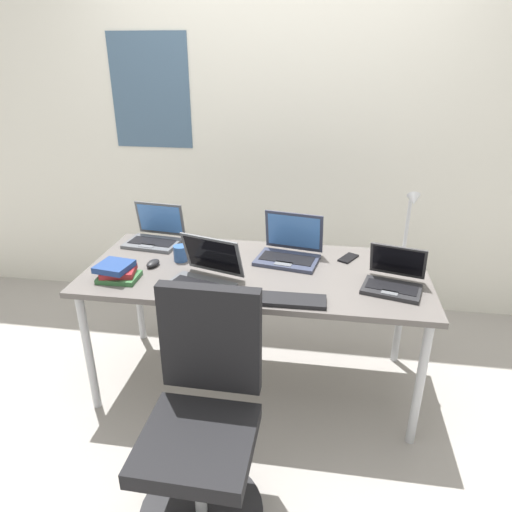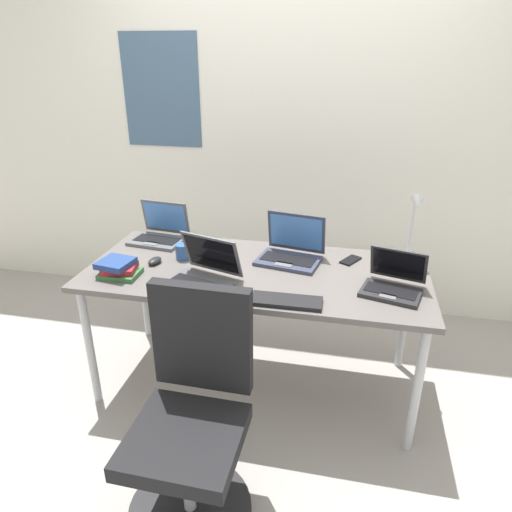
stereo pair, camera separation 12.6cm
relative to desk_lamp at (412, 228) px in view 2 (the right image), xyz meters
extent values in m
plane|color=gray|center=(-0.80, -0.28, -0.94)|extent=(12.00, 12.00, 0.00)
cube|color=silver|center=(-0.80, 0.82, 0.36)|extent=(6.00, 0.12, 2.60)
cube|color=#3F5972|center=(-1.70, 0.76, 0.61)|extent=(0.56, 0.01, 0.76)
cube|color=#595451|center=(-0.80, -0.28, -0.21)|extent=(1.80, 0.80, 0.03)
cylinder|color=#B2B5BA|center=(-1.64, -0.62, -0.58)|extent=(0.04, 0.04, 0.71)
cylinder|color=#B2B5BA|center=(0.04, -0.62, -0.58)|extent=(0.04, 0.04, 0.71)
cylinder|color=#B2B5BA|center=(-1.64, 0.06, -0.58)|extent=(0.04, 0.04, 0.71)
cylinder|color=#B2B5BA|center=(0.04, 0.06, -0.58)|extent=(0.04, 0.04, 0.71)
cylinder|color=silver|center=(0.00, 0.03, -0.19)|extent=(0.12, 0.12, 0.02)
cylinder|color=silver|center=(0.00, 0.03, -0.01)|extent=(0.02, 0.02, 0.34)
cylinder|color=silver|center=(0.00, -0.01, 0.16)|extent=(0.01, 0.08, 0.01)
cone|color=silver|center=(0.00, -0.05, 0.16)|extent=(0.07, 0.09, 0.09)
cube|color=#232326|center=(-0.11, -0.41, -0.19)|extent=(0.31, 0.25, 0.02)
cube|color=black|center=(-0.11, -0.41, -0.18)|extent=(0.26, 0.16, 0.00)
cube|color=#595B60|center=(-0.13, -0.47, -0.18)|extent=(0.08, 0.06, 0.00)
cube|color=#232326|center=(-0.08, -0.29, -0.09)|extent=(0.28, 0.14, 0.18)
cube|color=black|center=(-0.08, -0.30, -0.09)|extent=(0.25, 0.12, 0.15)
cube|color=#33384C|center=(-0.65, -0.15, -0.19)|extent=(0.37, 0.29, 0.02)
cube|color=black|center=(-0.65, -0.15, -0.18)|extent=(0.31, 0.18, 0.00)
cube|color=#595B60|center=(-0.66, -0.22, -0.18)|extent=(0.10, 0.07, 0.00)
cube|color=#33384C|center=(-0.62, -0.02, -0.06)|extent=(0.34, 0.10, 0.23)
cube|color=#3F72BF|center=(-0.62, -0.03, -0.06)|extent=(0.30, 0.08, 0.19)
cube|color=#515459|center=(-1.05, -0.54, -0.19)|extent=(0.38, 0.31, 0.02)
cube|color=black|center=(-1.05, -0.54, -0.18)|extent=(0.31, 0.20, 0.00)
cube|color=#595B60|center=(-1.07, -0.61, -0.18)|extent=(0.10, 0.07, 0.00)
cube|color=#515459|center=(-1.00, -0.40, -0.07)|extent=(0.33, 0.17, 0.22)
cube|color=black|center=(-1.01, -0.40, -0.07)|extent=(0.30, 0.14, 0.18)
cube|color=#515459|center=(-1.47, -0.03, -0.19)|extent=(0.33, 0.25, 0.02)
cube|color=black|center=(-1.47, -0.03, -0.18)|extent=(0.28, 0.15, 0.00)
cube|color=#595B60|center=(-1.48, -0.10, -0.18)|extent=(0.09, 0.06, 0.00)
cube|color=#515459|center=(-1.45, 0.09, -0.07)|extent=(0.31, 0.08, 0.21)
cube|color=#3F72BF|center=(-1.45, 0.09, -0.07)|extent=(0.28, 0.06, 0.18)
cube|color=black|center=(-0.59, -0.59, -0.19)|extent=(0.33, 0.13, 0.02)
ellipsoid|color=black|center=(-1.36, -0.32, -0.18)|extent=(0.08, 0.11, 0.03)
cube|color=black|center=(-0.31, -0.06, -0.19)|extent=(0.12, 0.15, 0.01)
cube|color=#336638|center=(-1.47, -0.49, -0.19)|extent=(0.20, 0.15, 0.02)
cube|color=maroon|center=(-1.48, -0.48, -0.16)|extent=(0.19, 0.17, 0.03)
cube|color=navy|center=(-1.49, -0.49, -0.13)|extent=(0.18, 0.18, 0.03)
cylinder|color=#2D518C|center=(-1.23, -0.22, -0.15)|extent=(0.08, 0.08, 0.09)
torus|color=#2D518C|center=(-1.18, -0.22, -0.15)|extent=(0.05, 0.01, 0.05)
cylinder|color=black|center=(-0.89, -1.18, -0.92)|extent=(0.52, 0.52, 0.04)
cylinder|color=#A5A8AD|center=(-0.89, -1.18, -0.73)|extent=(0.05, 0.05, 0.34)
cube|color=black|center=(-0.89, -1.18, -0.52)|extent=(0.45, 0.45, 0.07)
cube|color=black|center=(-0.89, -0.93, -0.21)|extent=(0.42, 0.07, 0.48)
camera|label=1|loc=(-0.46, -2.47, 0.87)|focal=32.45mm
camera|label=2|loc=(-0.34, -2.45, 0.87)|focal=32.45mm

